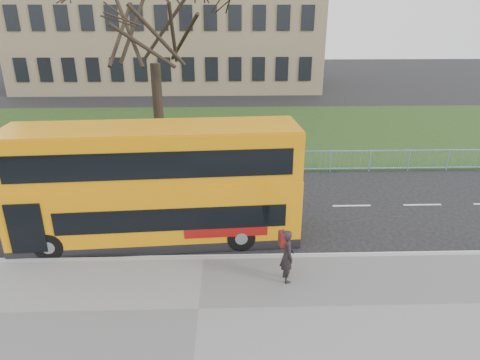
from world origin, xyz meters
name	(u,v)px	position (x,y,z in m)	size (l,w,h in m)	color
ground	(206,237)	(0.00, 0.00, 0.00)	(120.00, 120.00, 0.00)	black
kerb	(203,259)	(0.00, -1.55, 0.07)	(80.00, 0.20, 0.14)	gray
grass_verge	(215,132)	(0.00, 14.30, 0.04)	(80.00, 15.40, 0.08)	#1C3A15
guard_railing	(211,162)	(0.00, 6.60, 0.55)	(40.00, 0.12, 1.10)	#7EB1E1
bare_tree	(154,45)	(-3.00, 10.00, 5.93)	(8.20, 8.20, 11.71)	black
civic_building	(171,17)	(-5.00, 35.00, 7.00)	(30.00, 15.00, 14.00)	#8D775A
yellow_bus	(156,182)	(-1.62, -0.04, 2.18)	(9.82, 2.92, 4.06)	orange
pedestrian	(287,256)	(2.54, -2.86, 0.95)	(0.60, 0.40, 1.65)	black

